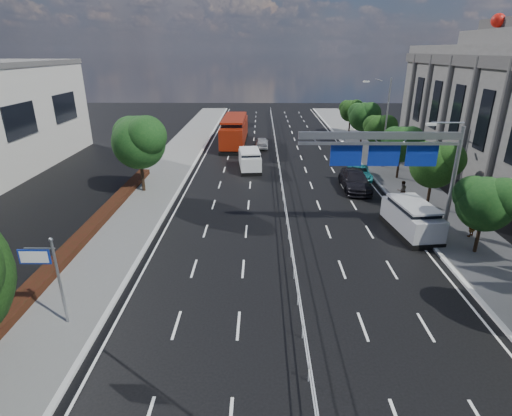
{
  "coord_description": "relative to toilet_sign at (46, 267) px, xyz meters",
  "views": [
    {
      "loc": [
        -1.82,
        -14.71,
        11.58
      ],
      "look_at": [
        -2.11,
        8.3,
        2.4
      ],
      "focal_mm": 28.0,
      "sensor_mm": 36.0,
      "label": 1
    }
  ],
  "objects": [
    {
      "name": "far_tree_f",
      "position": [
        22.2,
        29.48,
        0.55
      ],
      "size": [
        3.52,
        3.28,
        5.02
      ],
      "color": "black",
      "rests_on": "ground"
    },
    {
      "name": "median_fence",
      "position": [
        10.95,
        22.5,
        -2.42
      ],
      "size": [
        0.05,
        85.0,
        1.02
      ],
      "color": "silver",
      "rests_on": "ground"
    },
    {
      "name": "white_minivan",
      "position": [
        7.98,
        25.06,
        -1.93
      ],
      "size": [
        2.54,
        4.92,
        2.06
      ],
      "rotation": [
        0.0,
        0.0,
        0.11
      ],
      "color": "black",
      "rests_on": "ground"
    },
    {
      "name": "far_tree_c",
      "position": [
        22.2,
        6.98,
        0.48
      ],
      "size": [
        3.52,
        3.28,
        4.94
      ],
      "color": "black",
      "rests_on": "ground"
    },
    {
      "name": "kerb_near",
      "position": [
        1.95,
        0.0,
        -2.87
      ],
      "size": [
        0.25,
        140.0,
        0.15
      ],
      "primitive_type": "cube",
      "color": "silver",
      "rests_on": "ground"
    },
    {
      "name": "sidewalk_near",
      "position": [
        -0.55,
        0.0,
        -2.87
      ],
      "size": [
        5.0,
        140.0,
        0.14
      ],
      "primitive_type": "cube",
      "color": "slate",
      "rests_on": "ground"
    },
    {
      "name": "far_tree_e",
      "position": [
        22.2,
        21.98,
        0.61
      ],
      "size": [
        3.63,
        3.38,
        5.13
      ],
      "color": "black",
      "rests_on": "ground"
    },
    {
      "name": "hedge_near",
      "position": [
        -2.35,
        5.0,
        -2.58
      ],
      "size": [
        1.0,
        36.0,
        0.44
      ],
      "primitive_type": "cube",
      "color": "black",
      "rests_on": "sidewalk_near"
    },
    {
      "name": "parked_car_teal",
      "position": [
        18.57,
        22.0,
        -2.33
      ],
      "size": [
        2.46,
        4.6,
        1.23
      ],
      "primitive_type": "imported",
      "rotation": [
        0.0,
        0.0,
        -0.1
      ],
      "color": "#1B717B",
      "rests_on": "ground"
    },
    {
      "name": "near_car_dark",
      "position": [
        5.37,
        52.48,
        -2.2
      ],
      "size": [
        1.67,
        4.55,
        1.49
      ],
      "primitive_type": "imported",
      "rotation": [
        0.0,
        0.0,
        3.16
      ],
      "color": "black",
      "rests_on": "ground"
    },
    {
      "name": "red_bus",
      "position": [
        5.71,
        36.65,
        -1.08
      ],
      "size": [
        3.05,
        12.01,
        3.57
      ],
      "rotation": [
        0.0,
        0.0,
        -0.02
      ],
      "color": "black",
      "rests_on": "ground"
    },
    {
      "name": "parked_car_dark",
      "position": [
        17.45,
        19.0,
        -2.14
      ],
      "size": [
        2.32,
        5.6,
        1.62
      ],
      "primitive_type": "imported",
      "rotation": [
        0.0,
        0.0,
        -0.01
      ],
      "color": "black",
      "rests_on": "ground"
    },
    {
      "name": "pedestrian_a",
      "position": [
        22.93,
        9.15,
        -1.84
      ],
      "size": [
        0.83,
        0.81,
        1.92
      ],
      "primitive_type": "imported",
      "rotation": [
        0.0,
        0.0,
        3.88
      ],
      "color": "gray",
      "rests_on": "sidewalk_far"
    },
    {
      "name": "far_tree_g",
      "position": [
        22.2,
        36.98,
        0.81
      ],
      "size": [
        3.96,
        3.69,
        5.45
      ],
      "color": "black",
      "rests_on": "ground"
    },
    {
      "name": "ground",
      "position": [
        10.95,
        0.0,
        -2.94
      ],
      "size": [
        160.0,
        160.0,
        0.0
      ],
      "primitive_type": "plane",
      "color": "black",
      "rests_on": "ground"
    },
    {
      "name": "toilet_sign",
      "position": [
        0.0,
        0.0,
        0.0
      ],
      "size": [
        1.62,
        0.18,
        4.34
      ],
      "color": "gray",
      "rests_on": "ground"
    },
    {
      "name": "streetlight_far",
      "position": [
        21.46,
        26.0,
        2.27
      ],
      "size": [
        2.78,
        2.4,
        9.0
      ],
      "color": "gray",
      "rests_on": "ground"
    },
    {
      "name": "kerb_far",
      "position": [
        19.95,
        0.0,
        -2.87
      ],
      "size": [
        0.25,
        140.0,
        0.15
      ],
      "primitive_type": "cube",
      "color": "silver",
      "rests_on": "ground"
    },
    {
      "name": "far_tree_d",
      "position": [
        22.2,
        14.48,
        0.74
      ],
      "size": [
        3.85,
        3.59,
        5.34
      ],
      "color": "black",
      "rests_on": "ground"
    },
    {
      "name": "far_tree_h",
      "position": [
        22.2,
        44.48,
        0.48
      ],
      "size": [
        3.41,
        3.18,
        4.91
      ],
      "color": "black",
      "rests_on": "ground"
    },
    {
      "name": "pedestrian_b",
      "position": [
        20.55,
        15.88,
        -1.99
      ],
      "size": [
        0.8,
        0.62,
        1.64
      ],
      "primitive_type": "imported",
      "rotation": [
        0.0,
        0.0,
        3.14
      ],
      "color": "gray",
      "rests_on": "sidewalk_far"
    },
    {
      "name": "near_car_silver",
      "position": [
        9.24,
        34.8,
        -2.26
      ],
      "size": [
        1.63,
        4.02,
        1.37
      ],
      "primitive_type": "imported",
      "rotation": [
        0.0,
        0.0,
        3.14
      ],
      "color": "#989A9F",
      "rests_on": "ground"
    },
    {
      "name": "near_tree_back",
      "position": [
        -0.99,
        17.97,
        1.67
      ],
      "size": [
        4.84,
        4.51,
        6.69
      ],
      "color": "black",
      "rests_on": "ground"
    },
    {
      "name": "silver_minivan",
      "position": [
        19.25,
        9.96,
        -1.89
      ],
      "size": [
        2.82,
        5.41,
        2.15
      ],
      "rotation": [
        0.0,
        0.0,
        0.13
      ],
      "color": "black",
      "rests_on": "ground"
    },
    {
      "name": "overhead_gantry",
      "position": [
        17.69,
        10.05,
        2.66
      ],
      "size": [
        10.24,
        0.38,
        7.45
      ],
      "color": "gray",
      "rests_on": "ground"
    }
  ]
}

